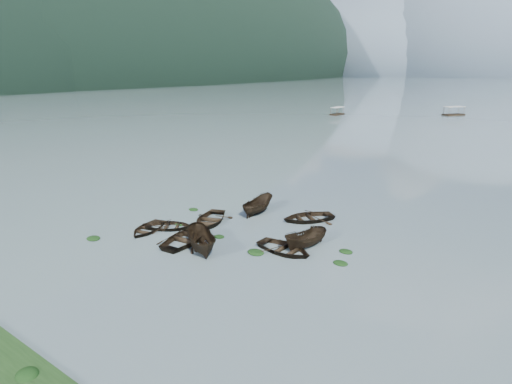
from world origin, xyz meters
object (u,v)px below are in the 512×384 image
Objects in this scene: pontoon_left at (337,115)px; pontoon_centre at (453,115)px; rowboat_3 at (188,241)px; rowboat_0 at (148,231)px.

pontoon_centre is at bearing 34.31° from pontoon_left.
rowboat_3 is 0.90× the size of pontoon_left.
pontoon_centre is (1.43, 111.99, 0.00)m from rowboat_3.
rowboat_0 is 0.62× the size of pontoon_centre.
pontoon_left is (-23.48, 93.83, 0.00)m from rowboat_0.
rowboat_3 reaches higher than rowboat_0.
rowboat_3 is at bearing -71.41° from pontoon_left.
pontoon_left is 0.89× the size of pontoon_centre.
rowboat_3 is 0.80× the size of pontoon_centre.
rowboat_3 is (4.37, 0.36, 0.00)m from rowboat_0.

